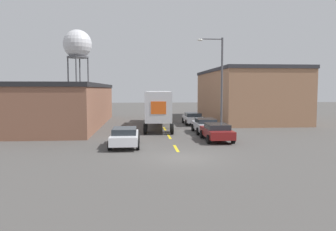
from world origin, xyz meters
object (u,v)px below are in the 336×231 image
Objects in this scene: parked_car_right_far at (193,118)px; street_lamp at (219,77)px; semi_truck at (159,106)px; parked_car_left_near at (125,136)px; parked_car_right_mid at (205,125)px; parked_car_right_near at (217,131)px; water_tower at (77,45)px.

parked_car_right_far is 7.21m from street_lamp.
semi_truck reaches higher than parked_car_left_near.
parked_car_right_near is at bearing -90.00° from parked_car_right_mid.
parked_car_right_near is at bearing -104.69° from street_lamp.
water_tower is (-19.20, 33.22, 12.56)m from parked_car_right_far.
water_tower is at bearing 120.02° from parked_car_right_far.
parked_car_left_near is at bearing -116.58° from parked_car_right_far.
parked_car_right_mid and parked_car_right_far have the same top height.
semi_truck is 0.86× the size of water_tower.
parked_car_right_far is at bearing 29.84° from semi_truck.
street_lamp is at bearing 50.55° from parked_car_right_mid.
street_lamp is (1.80, 6.85, 4.51)m from parked_car_right_near.
street_lamp reaches higher than parked_car_left_near.
semi_truck reaches higher than parked_car_right_far.
water_tower is at bearing 112.92° from parked_car_right_near.
parked_car_left_near is 0.28× the size of water_tower.
parked_car_left_near is 1.00× the size of parked_car_right_near.
street_lamp is at bearing -26.22° from semi_truck.
water_tower reaches higher than parked_car_right_far.
street_lamp is (1.80, 2.18, 4.51)m from parked_car_right_mid.
parked_car_left_near is at bearing -136.52° from parked_car_right_mid.
street_lamp is at bearing 75.31° from parked_car_right_near.
parked_car_right_mid is at bearing -90.00° from parked_car_right_far.
parked_car_right_mid and parked_car_left_near have the same top height.
parked_car_right_mid is at bearing -64.77° from water_tower.
parked_car_right_near is (0.00, -4.67, 0.00)m from parked_car_right_mid.
semi_truck is 12.78m from parked_car_left_near.
parked_car_right_mid is 1.00× the size of parked_car_right_near.
water_tower reaches higher than semi_truck.
parked_car_right_mid is 46.75m from water_tower.
parked_car_left_near is 50.61m from water_tower.
parked_car_right_far is (7.16, 14.30, 0.00)m from parked_car_left_near.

